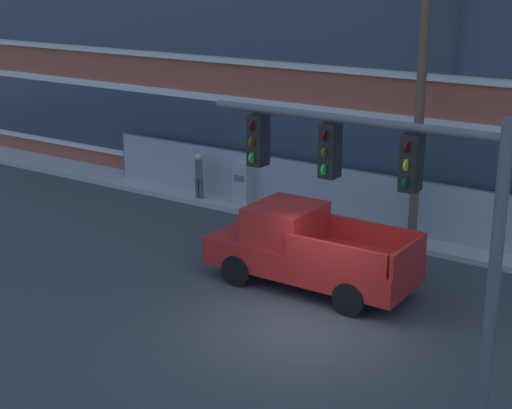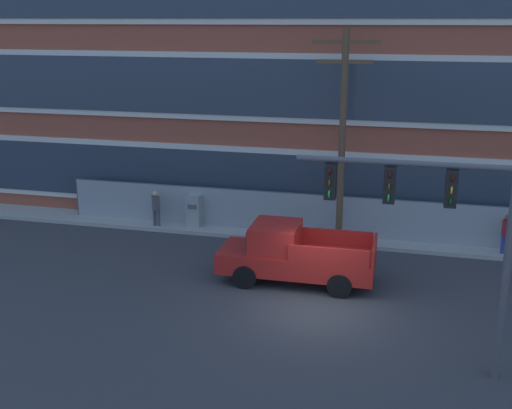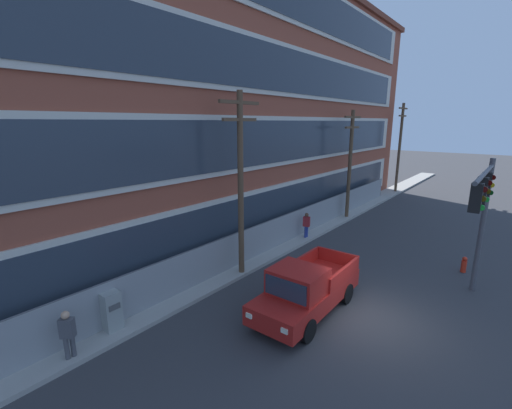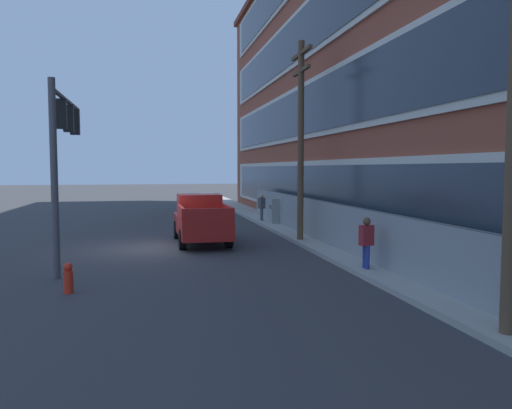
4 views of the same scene
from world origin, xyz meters
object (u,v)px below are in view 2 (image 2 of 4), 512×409
at_px(traffic_signal_mast, 437,215).
at_px(pickup_truck_red, 293,255).
at_px(pedestrian_near_cabinet, 507,233).
at_px(pedestrian_by_fence, 156,207).
at_px(utility_pole_near_corner, 343,129).
at_px(electrical_cabinet, 194,212).

distance_m(traffic_signal_mast, pickup_truck_red, 7.17).
height_order(pedestrian_near_cabinet, pedestrian_by_fence, same).
relative_size(traffic_signal_mast, pedestrian_by_fence, 3.34).
height_order(pickup_truck_red, pedestrian_near_cabinet, pickup_truck_red).
bearing_deg(utility_pole_near_corner, pedestrian_by_fence, 179.39).
bearing_deg(utility_pole_near_corner, pedestrian_near_cabinet, 1.29).
distance_m(pickup_truck_red, utility_pole_near_corner, 5.56).
relative_size(pickup_truck_red, electrical_cabinet, 3.51).
distance_m(pickup_truck_red, electrical_cabinet, 6.83).
height_order(electrical_cabinet, pedestrian_by_fence, pedestrian_by_fence).
distance_m(utility_pole_near_corner, pedestrian_by_fence, 8.56).
bearing_deg(pickup_truck_red, pedestrian_by_fence, 148.31).
xyz_separation_m(utility_pole_near_corner, electrical_cabinet, (-6.18, 0.45, -3.86)).
bearing_deg(pickup_truck_red, electrical_cabinet, 138.78).
xyz_separation_m(traffic_signal_mast, utility_pole_near_corner, (-3.33, 8.75, 0.49)).
bearing_deg(electrical_cabinet, pedestrian_near_cabinet, -1.42).
height_order(traffic_signal_mast, utility_pole_near_corner, utility_pole_near_corner).
height_order(traffic_signal_mast, pedestrian_near_cabinet, traffic_signal_mast).
distance_m(pickup_truck_red, pedestrian_near_cabinet, 8.39).
bearing_deg(pedestrian_near_cabinet, pedestrian_by_fence, -179.76).
bearing_deg(utility_pole_near_corner, traffic_signal_mast, -69.17).
distance_m(traffic_signal_mast, electrical_cabinet, 13.66).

